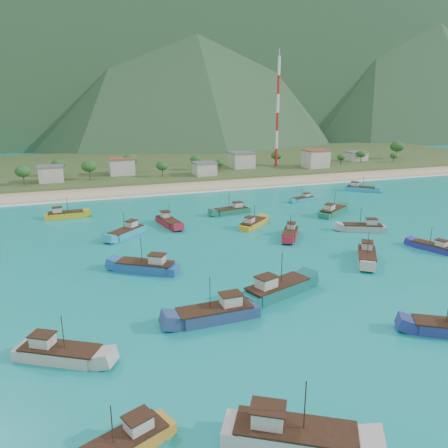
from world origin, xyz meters
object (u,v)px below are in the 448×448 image
object	(u,v)px
radio_tower	(278,113)
boat_3	(303,199)
boat_7	(168,222)
boat_16	(253,224)
boat_14	(433,248)
boat_22	(122,447)
boat_9	(65,215)
boat_24	(292,437)
boat_2	(277,290)
boat_26	(290,234)
boat_5	(360,189)
boat_6	(367,257)
boat_12	(127,233)
boat_11	(147,267)
boat_17	(59,354)
boat_23	(363,228)
boat_10	(232,211)
boat_0	(216,314)
boat_4	(333,212)

from	to	relation	value
radio_tower	boat_3	bearing A→B (deg)	-108.67
boat_7	boat_16	xyz separation A→B (m)	(19.91, -8.65, -0.08)
boat_14	boat_22	bearing A→B (deg)	-174.00
boat_9	boat_24	size ratio (longest dim) A/B	0.82
boat_9	radio_tower	bearing A→B (deg)	120.17
boat_2	boat_26	world-z (taller)	boat_2
boat_5	boat_6	xyz separation A→B (m)	(-41.83, -58.93, 0.04)
boat_5	boat_14	bearing A→B (deg)	19.55
boat_7	boat_12	size ratio (longest dim) A/B	1.10
boat_5	boat_11	world-z (taller)	boat_11
boat_5	boat_11	xyz separation A→B (m)	(-84.34, -50.12, 0.13)
boat_14	boat_17	distance (m)	76.75
boat_7	boat_23	world-z (taller)	boat_7
boat_7	boat_26	xyz separation A→B (m)	(24.76, -19.44, -0.09)
boat_10	boat_14	world-z (taller)	boat_10
boat_17	boat_24	size ratio (longest dim) A/B	0.87
boat_0	boat_4	bearing A→B (deg)	-48.01
boat_3	boat_12	distance (m)	60.99
boat_3	boat_7	distance (m)	48.54
boat_23	boat_22	bearing A→B (deg)	153.14
boat_6	boat_22	world-z (taller)	boat_6
boat_4	boat_12	bearing A→B (deg)	-122.01
boat_4	boat_10	distance (m)	28.28
boat_0	boat_14	size ratio (longest dim) A/B	1.32
boat_2	boat_11	bearing A→B (deg)	-152.73
boat_3	boat_4	xyz separation A→B (m)	(-1.01, -18.31, 0.36)
boat_9	boat_17	size ratio (longest dim) A/B	0.94
boat_0	boat_16	size ratio (longest dim) A/B	1.30
boat_0	boat_7	bearing A→B (deg)	-5.92
boat_3	boat_9	world-z (taller)	boat_9
boat_17	boat_10	bearing A→B (deg)	173.89
boat_14	boat_26	xyz separation A→B (m)	(-24.16, 18.76, 0.09)
radio_tower	boat_17	bearing A→B (deg)	-125.60
radio_tower	boat_5	world-z (taller)	radio_tower
boat_9	boat_23	distance (m)	78.65
radio_tower	boat_4	xyz separation A→B (m)	(-22.27, -81.23, -24.78)
boat_12	boat_16	world-z (taller)	boat_12
boat_10	boat_12	world-z (taller)	boat_12
boat_0	boat_9	distance (m)	71.68
boat_24	boat_0	bearing A→B (deg)	-151.41
boat_3	boat_5	size ratio (longest dim) A/B	0.85
radio_tower	boat_7	world-z (taller)	radio_tower
boat_17	radio_tower	bearing A→B (deg)	175.14
boat_12	boat_23	world-z (taller)	boat_12
boat_9	boat_12	xyz separation A→B (m)	(13.67, -22.63, 0.06)
boat_10	boat_0	bearing A→B (deg)	149.71
boat_2	boat_24	bearing A→B (deg)	-42.42
boat_22	boat_23	xyz separation A→B (m)	(64.50, 51.69, 0.04)
boat_11	boat_24	bearing A→B (deg)	-140.33
boat_6	boat_26	bearing A→B (deg)	-34.48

